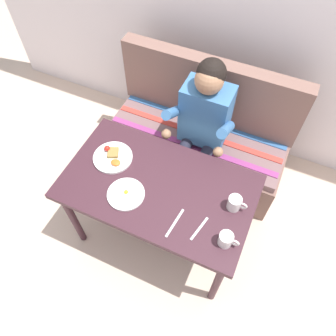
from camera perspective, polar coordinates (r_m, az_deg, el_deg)
ground_plane at (r=2.68m, az=-1.35°, el=-11.23°), size 8.00×8.00×0.00m
table at (r=2.10m, az=-1.70°, el=-4.19°), size 1.20×0.70×0.73m
couch at (r=2.77m, az=5.27°, el=4.94°), size 1.44×0.56×1.00m
person at (r=2.34m, az=5.91°, el=7.85°), size 0.45×0.61×1.21m
plate_breakfast at (r=2.17m, az=-9.61°, el=1.93°), size 0.26×0.26×0.05m
plate_eggs at (r=2.00m, az=-7.35°, el=-4.51°), size 0.23×0.23×0.04m
coffee_mug at (r=1.95m, az=11.57°, el=-6.00°), size 0.12×0.08×0.10m
coffee_mug_second at (r=1.85m, az=10.10°, el=-12.14°), size 0.12×0.08×0.09m
fork at (r=1.90m, az=5.49°, el=-10.47°), size 0.05×0.17×0.00m
knife at (r=1.91m, az=1.19°, el=-9.55°), size 0.04×0.20×0.00m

